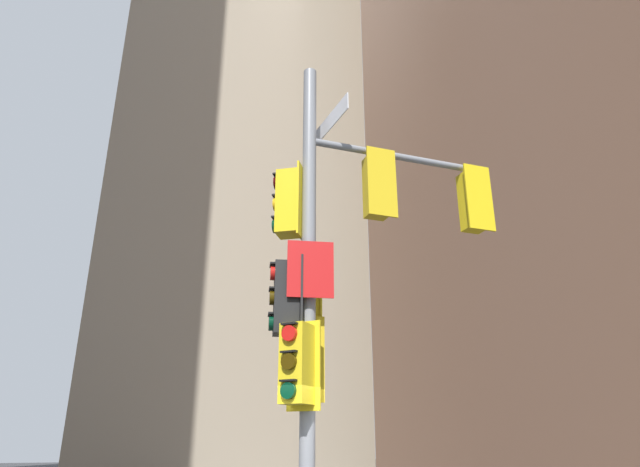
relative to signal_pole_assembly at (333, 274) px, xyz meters
name	(u,v)px	position (x,y,z in m)	size (l,w,h in m)	color
building_mid_block	(224,142)	(2.95, 22.74, 15.09)	(12.84, 12.84, 38.42)	tan
signal_pole_assembly	(333,274)	(0.00, 0.00, 0.00)	(3.71, 2.54, 7.45)	gray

